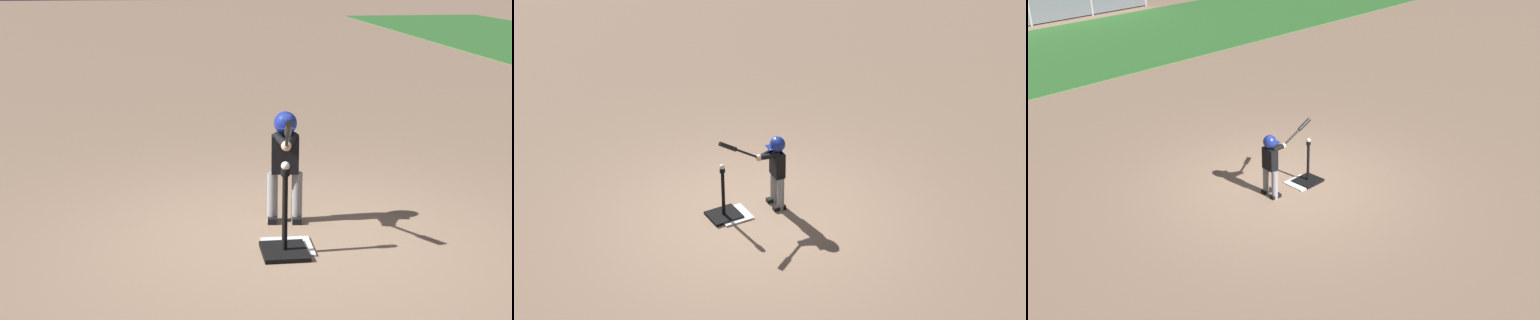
{
  "view_description": "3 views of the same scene",
  "coord_description": "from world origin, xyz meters",
  "views": [
    {
      "loc": [
        6.08,
        -1.15,
        2.44
      ],
      "look_at": [
        -0.32,
        -0.37,
        0.66
      ],
      "focal_mm": 50.0,
      "sensor_mm": 36.0,
      "label": 1
    },
    {
      "loc": [
        4.16,
        7.39,
        5.45
      ],
      "look_at": [
        -0.22,
        0.06,
        0.85
      ],
      "focal_mm": 50.0,
      "sensor_mm": 36.0,
      "label": 2
    },
    {
      "loc": [
        -6.59,
        -6.3,
        4.91
      ],
      "look_at": [
        -0.2,
        -0.19,
        0.62
      ],
      "focal_mm": 42.0,
      "sensor_mm": 36.0,
      "label": 3
    }
  ],
  "objects": [
    {
      "name": "home_plate",
      "position": [
        0.26,
        -0.15,
        0.01
      ],
      "size": [
        0.45,
        0.45,
        0.02
      ],
      "primitive_type": "cube",
      "rotation": [
        0.0,
        0.0,
        -0.03
      ],
      "color": "white",
      "rests_on": "ground_plane"
    },
    {
      "name": "batting_tee",
      "position": [
        0.39,
        -0.2,
        0.11
      ],
      "size": [
        0.44,
        0.4,
        0.76
      ],
      "color": "black",
      "rests_on": "ground_plane"
    },
    {
      "name": "ground_plane",
      "position": [
        0.0,
        0.0,
        0.0
      ],
      "size": [
        90.0,
        90.0,
        0.0
      ],
      "primitive_type": "plane",
      "color": "#93755B"
    },
    {
      "name": "batter_child",
      "position": [
        -0.38,
        -0.08,
        0.7
      ],
      "size": [
        0.96,
        0.35,
        1.19
      ],
      "color": "gray",
      "rests_on": "ground_plane"
    },
    {
      "name": "baseball",
      "position": [
        0.39,
        -0.2,
        0.8
      ],
      "size": [
        0.07,
        0.07,
        0.07
      ],
      "primitive_type": "sphere",
      "color": "white",
      "rests_on": "batting_tee"
    }
  ]
}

